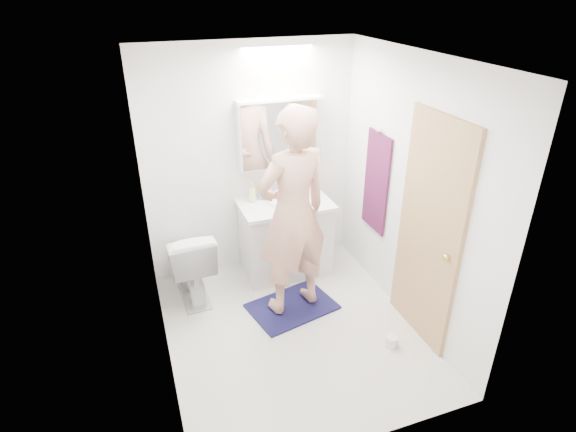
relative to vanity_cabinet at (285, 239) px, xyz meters
name	(u,v)px	position (x,y,z in m)	size (l,w,h in m)	color
floor	(292,330)	(-0.28, -0.96, -0.39)	(2.50, 2.50, 0.00)	silver
ceiling	(293,58)	(-0.28, -0.96, 2.01)	(2.50, 2.50, 0.00)	white
wall_back	(251,162)	(-0.28, 0.29, 0.81)	(2.50, 2.50, 0.00)	white
wall_front	(367,305)	(-0.28, -2.21, 0.81)	(2.50, 2.50, 0.00)	white
wall_left	(152,236)	(-1.38, -0.96, 0.81)	(2.50, 2.50, 0.00)	white
wall_right	(410,195)	(0.82, -0.96, 0.81)	(2.50, 2.50, 0.00)	white
vanity_cabinet	(285,239)	(0.00, 0.00, 0.00)	(0.90, 0.55, 0.78)	silver
countertop	(285,205)	(0.00, 0.00, 0.41)	(0.95, 0.58, 0.04)	white
sink_basin	(284,200)	(0.00, 0.03, 0.45)	(0.36, 0.36, 0.03)	white
faucet	(278,188)	(0.00, 0.22, 0.51)	(0.02, 0.02, 0.16)	silver
medicine_cabinet	(280,133)	(0.02, 0.21, 1.11)	(0.88, 0.14, 0.70)	white
mirror_panel	(283,135)	(0.02, 0.13, 1.11)	(0.84, 0.01, 0.66)	silver
toilet	(189,262)	(-1.05, -0.11, 0.00)	(0.44, 0.77, 0.78)	white
bath_rug	(292,306)	(-0.16, -0.66, -0.38)	(0.80, 0.55, 0.02)	#17133D
person	(293,214)	(-0.16, -0.66, 0.64)	(0.72, 0.47, 1.96)	tan
door	(429,233)	(0.80, -1.31, 0.61)	(0.04, 0.80, 2.00)	tan
door_knob	(446,257)	(0.76, -1.61, 0.56)	(0.06, 0.06, 0.06)	gold
towel	(376,182)	(0.80, -0.41, 0.71)	(0.02, 0.42, 1.00)	#15123A
towel_hook	(380,131)	(0.79, -0.41, 1.23)	(0.02, 0.02, 0.07)	silver
soap_bottle_a	(252,192)	(-0.31, 0.15, 0.53)	(0.08, 0.08, 0.20)	beige
soap_bottle_b	(263,190)	(-0.19, 0.18, 0.52)	(0.08, 0.08, 0.18)	#6085CE
toothbrush_cup	(302,190)	(0.25, 0.16, 0.48)	(0.10, 0.10, 0.09)	#4268C8
toilet_paper_roll	(392,341)	(0.47, -1.45, -0.34)	(0.11, 0.11, 0.10)	silver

